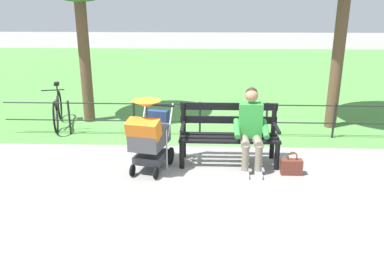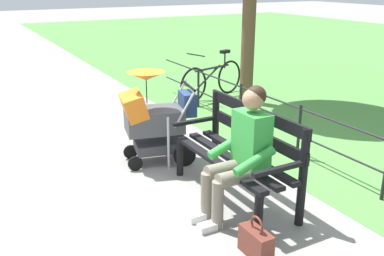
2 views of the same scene
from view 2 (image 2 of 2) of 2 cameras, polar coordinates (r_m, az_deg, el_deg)
The scene contains 7 objects.
ground_plane at distance 5.02m, azimuth 1.79°, elevation -6.74°, with size 60.00×60.00×0.00m, color gray.
park_bench at distance 4.48m, azimuth 6.36°, elevation -2.78°, with size 1.60×0.60×0.96m.
person_on_bench at distance 4.05m, azimuth 6.51°, elevation -2.90°, with size 0.53×0.74×1.28m.
stroller at distance 5.28m, azimuth -5.08°, elevation 1.48°, with size 0.67×0.96×1.15m.
handbag at distance 3.73m, azimuth 8.39°, elevation -14.63°, with size 0.32×0.14×0.37m.
park_fence at distance 5.44m, azimuth 15.87°, elevation -0.60°, with size 7.81×0.04×0.70m.
bicycle at distance 8.32m, azimuth 2.70°, elevation 6.43°, with size 0.59×1.61×0.89m.
Camera 2 is at (-3.89, 2.30, 2.19)m, focal length 40.62 mm.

